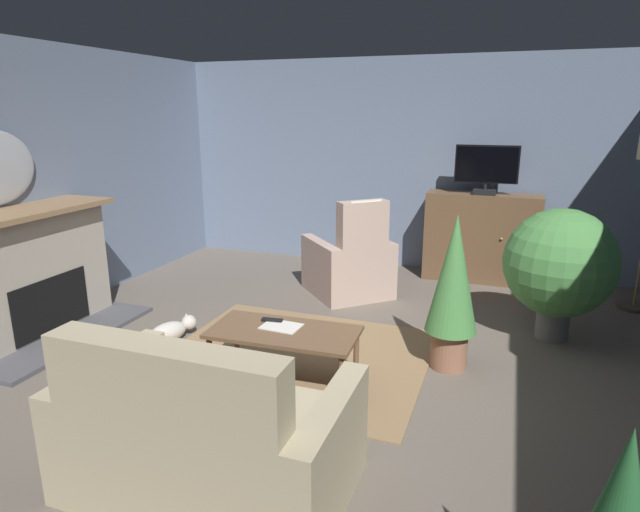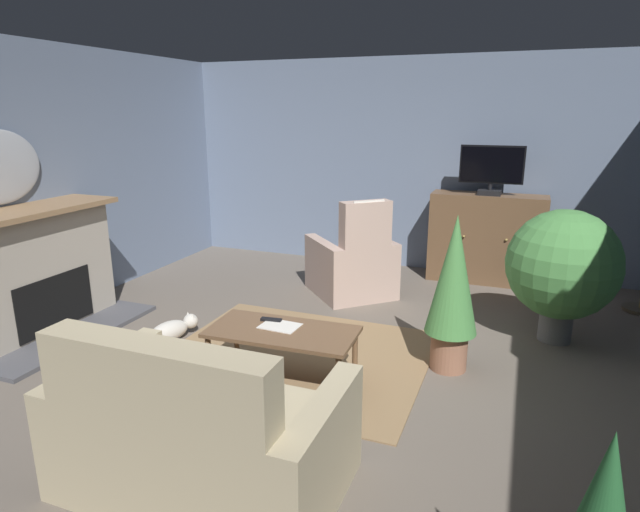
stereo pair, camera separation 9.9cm
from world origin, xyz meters
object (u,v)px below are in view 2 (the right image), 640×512
tv_remote (271,320)px  potted_plant_tall_palm_by_window (453,286)px  fireplace (34,274)px  sofa_floral (198,437)px  tv_cabinet (486,240)px  television (491,169)px  folded_newspaper (280,326)px  coffee_table (282,336)px  armchair_beside_cabinet (353,265)px  potted_plant_small_fern_corner (563,266)px  cat (172,330)px

tv_remote → potted_plant_tall_palm_by_window: potted_plant_tall_palm_by_window is taller
fireplace → sofa_floral: bearing=-26.7°
tv_cabinet → television: 0.88m
tv_cabinet → tv_remote: 3.43m
folded_newspaper → tv_remote: bearing=149.8°
fireplace → coffee_table: 2.63m
tv_cabinet → coffee_table: bearing=-110.9°
television → coffee_table: bearing=-111.2°
sofa_floral → armchair_beside_cabinet: size_ratio=1.29×
tv_cabinet → armchair_beside_cabinet: armchair_beside_cabinet is taller
fireplace → tv_cabinet: (3.87, 3.19, -0.05)m
fireplace → potted_plant_tall_palm_by_window: bearing=9.5°
armchair_beside_cabinet → potted_plant_small_fern_corner: size_ratio=0.98×
folded_newspaper → cat: size_ratio=0.45×
tv_remote → folded_newspaper: tv_remote is taller
potted_plant_tall_palm_by_window → potted_plant_small_fern_corner: size_ratio=1.05×
tv_cabinet → armchair_beside_cabinet: bearing=-141.9°
tv_remote → potted_plant_tall_palm_by_window: size_ratio=0.13×
tv_remote → cat: (-1.15, 0.23, -0.36)m
tv_cabinet → tv_remote: bearing=-114.2°
sofa_floral → potted_plant_tall_palm_by_window: potted_plant_tall_palm_by_window is taller
cat → coffee_table: bearing=-15.5°
potted_plant_tall_palm_by_window → tv_remote: bearing=-156.5°
television → potted_plant_tall_palm_by_window: size_ratio=0.57×
folded_newspaper → fireplace: bearing=-177.5°
tv_remote → potted_plant_small_fern_corner: potted_plant_small_fern_corner is taller
fireplace → armchair_beside_cabinet: bearing=40.2°
fireplace → coffee_table: bearing=-1.7°
armchair_beside_cabinet → sofa_floral: bearing=-86.4°
potted_plant_tall_palm_by_window → armchair_beside_cabinet: bearing=131.5°
tv_cabinet → cat: 3.89m
fireplace → potted_plant_small_fern_corner: potted_plant_small_fern_corner is taller
tv_cabinet → folded_newspaper: (-1.29, -3.20, -0.08)m
television → potted_plant_tall_palm_by_window: (-0.07, -2.50, -0.69)m
television → coffee_table: (-1.25, -3.21, -1.01)m
fireplace → sofa_floral: (2.71, -1.36, -0.24)m
television → sofa_floral: television is taller
tv_cabinet → tv_remote: (-1.40, -3.13, -0.07)m
folded_newspaper → potted_plant_small_fern_corner: (2.07, 1.59, 0.27)m
armchair_beside_cabinet → potted_plant_tall_palm_by_window: 2.00m
potted_plant_tall_palm_by_window → cat: bearing=-172.0°
potted_plant_tall_palm_by_window → cat: size_ratio=1.95×
folded_newspaper → sofa_floral: 1.36m
tv_remote → cat: tv_remote is taller
potted_plant_tall_palm_by_window → cat: potted_plant_tall_palm_by_window is taller
television → armchair_beside_cabinet: size_ratio=0.61×
television → folded_newspaper: size_ratio=2.45×
fireplace → coffee_table: size_ratio=1.50×
fireplace → folded_newspaper: fireplace is taller
tv_remote → folded_newspaper: (0.11, -0.07, -0.01)m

